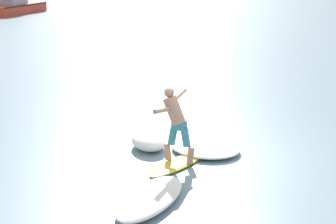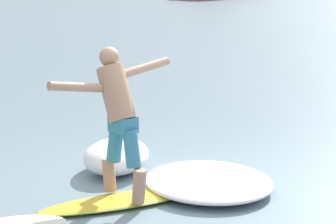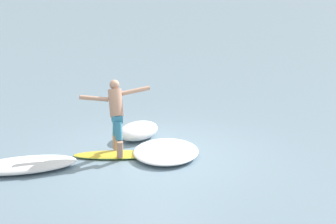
# 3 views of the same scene
# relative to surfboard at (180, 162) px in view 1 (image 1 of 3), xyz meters

# --- Properties ---
(ground_plane) EXTENTS (200.00, 200.00, 0.00)m
(ground_plane) POSITION_rel_surfboard_xyz_m (0.50, 0.54, -0.04)
(ground_plane) COLOR gray
(surfboard) EXTENTS (1.63, 1.77, 0.21)m
(surfboard) POSITION_rel_surfboard_xyz_m (0.00, 0.00, 0.00)
(surfboard) COLOR yellow
(surfboard) RESTS_ON ground
(surfer) EXTENTS (0.90, 1.33, 1.53)m
(surfer) POSITION_rel_surfboard_xyz_m (-0.10, 0.02, 0.93)
(surfer) COLOR tan
(surfer) RESTS_ON surfboard
(small_boat_offshore) EXTENTS (4.20, 5.83, 2.61)m
(small_boat_offshore) POSITION_rel_surfboard_xyz_m (-8.41, 30.72, 0.53)
(small_boat_offshore) COLOR #C63F29
(small_boat_offshore) RESTS_ON ground
(wave_foam_at_tail) EXTENTS (0.94, 1.21, 0.37)m
(wave_foam_at_tail) POSITION_rel_surfboard_xyz_m (-0.57, 1.02, 0.15)
(wave_foam_at_tail) COLOR white
(wave_foam_at_tail) RESTS_ON ground
(wave_foam_at_nose) EXTENTS (1.71, 2.20, 0.20)m
(wave_foam_at_nose) POSITION_rel_surfboard_xyz_m (-0.73, -1.81, 0.06)
(wave_foam_at_nose) COLOR white
(wave_foam_at_nose) RESTS_ON ground
(wave_foam_beside) EXTENTS (2.07, 2.10, 0.19)m
(wave_foam_beside) POSITION_rel_surfboard_xyz_m (0.65, 0.72, 0.06)
(wave_foam_beside) COLOR white
(wave_foam_beside) RESTS_ON ground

